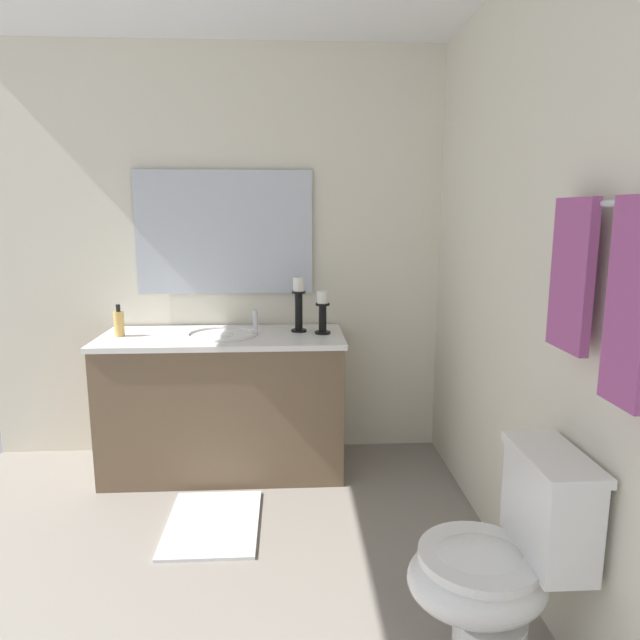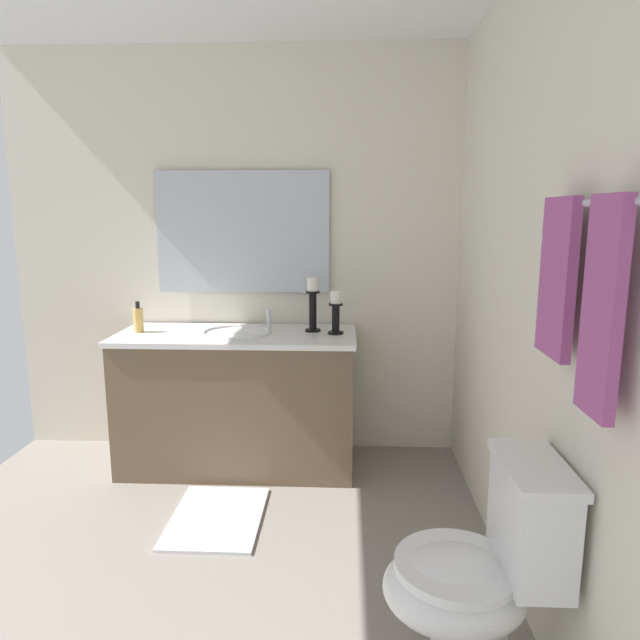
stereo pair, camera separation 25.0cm
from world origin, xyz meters
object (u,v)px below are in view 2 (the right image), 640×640
at_px(candle_holder_short, 313,303).
at_px(soap_bottle, 138,319).
at_px(candle_holder_tall, 336,312).
at_px(towel_bar, 592,203).
at_px(toilet, 477,577).
at_px(towel_center, 602,308).
at_px(bath_mat, 217,517).
at_px(mirror, 243,232).
at_px(vanity_cabinet, 238,400).
at_px(towel_near_vanity, 557,278).
at_px(sink_basin, 237,340).

xyz_separation_m(candle_holder_short, soap_bottle, (0.07, -1.00, -0.09)).
height_order(candle_holder_tall, towel_bar, towel_bar).
height_order(toilet, towel_center, towel_center).
xyz_separation_m(candle_holder_tall, bath_mat, (0.63, -0.57, -0.93)).
xyz_separation_m(mirror, towel_center, (2.06, 1.25, -0.11)).
bearing_deg(towel_bar, bath_mat, -128.34).
height_order(mirror, bath_mat, mirror).
xyz_separation_m(towel_bar, bath_mat, (-1.00, -1.27, -1.51)).
bearing_deg(toilet, mirror, -150.27).
xyz_separation_m(vanity_cabinet, toilet, (1.55, 1.05, -0.04)).
xyz_separation_m(mirror, soap_bottle, (0.28, -0.57, -0.49)).
xyz_separation_m(vanity_cabinet, candle_holder_short, (-0.07, 0.44, 0.57)).
bearing_deg(towel_center, towel_bar, 173.41).
xyz_separation_m(candle_holder_short, towel_near_vanity, (1.55, 0.82, 0.32)).
relative_size(towel_center, bath_mat, 0.91).
distance_m(sink_basin, candle_holder_short, 0.49).
xyz_separation_m(towel_bar, towel_center, (0.16, -0.02, -0.25)).
bearing_deg(soap_bottle, towel_near_vanity, 51.00).
bearing_deg(toilet, candle_holder_tall, -163.02).
height_order(vanity_cabinet, towel_near_vanity, towel_near_vanity).
distance_m(mirror, candle_holder_short, 0.62).
relative_size(mirror, toilet, 1.40).
xyz_separation_m(sink_basin, bath_mat, (0.62, -0.00, -0.76)).
xyz_separation_m(sink_basin, towel_center, (1.78, 1.25, 0.49)).
bearing_deg(soap_bottle, vanity_cabinet, 89.94).
distance_m(towel_center, bath_mat, 2.12).
distance_m(sink_basin, towel_near_vanity, 2.00).
bearing_deg(bath_mat, towel_center, 47.17).
height_order(sink_basin, candle_holder_short, candle_holder_short).
bearing_deg(soap_bottle, candle_holder_tall, 90.37).
xyz_separation_m(candle_holder_short, towel_bar, (1.70, 0.83, 0.54)).
bearing_deg(candle_holder_tall, toilet, 16.98).
distance_m(vanity_cabinet, soap_bottle, 0.74).
bearing_deg(towel_near_vanity, toilet, -68.48).
relative_size(vanity_cabinet, soap_bottle, 7.67).
relative_size(towel_bar, bath_mat, 1.04).
bearing_deg(sink_basin, soap_bottle, -90.06).
distance_m(candle_holder_short, soap_bottle, 1.01).
height_order(vanity_cabinet, towel_center, towel_center).
distance_m(vanity_cabinet, towel_near_vanity, 2.13).
bearing_deg(toilet, bath_mat, -131.57).
bearing_deg(candle_holder_short, soap_bottle, -85.86).
distance_m(sink_basin, candle_holder_tall, 0.59).
xyz_separation_m(toilet, towel_near_vanity, (-0.08, 0.20, 0.93)).
height_order(sink_basin, soap_bottle, soap_bottle).
bearing_deg(vanity_cabinet, bath_mat, 0.00).
bearing_deg(sink_basin, mirror, -179.80).
bearing_deg(vanity_cabinet, towel_bar, 37.93).
bearing_deg(bath_mat, candle_holder_tall, 137.97).
relative_size(sink_basin, toilet, 0.54).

